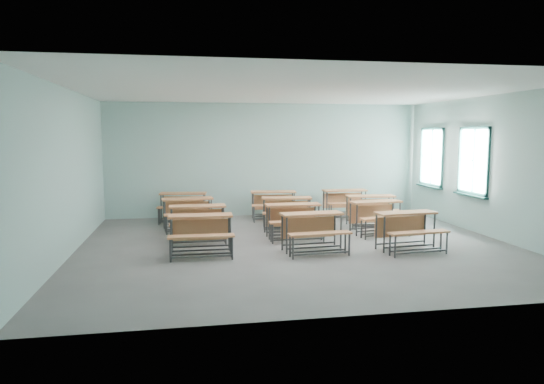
{
  "coord_description": "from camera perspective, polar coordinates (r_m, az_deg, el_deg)",
  "views": [
    {
      "loc": [
        -2.27,
        -9.72,
        2.32
      ],
      "look_at": [
        -0.33,
        1.2,
        1.0
      ],
      "focal_mm": 32.0,
      "sensor_mm": 36.0,
      "label": 1
    }
  ],
  "objects": [
    {
      "name": "desk_unit_r3c2",
      "position": [
        13.77,
        8.67,
        -0.81
      ],
      "size": [
        1.24,
        0.83,
        0.77
      ],
      "rotation": [
        0.0,
        0.0,
        -0.01
      ],
      "color": "#B16A40",
      "rests_on": "ground"
    },
    {
      "name": "desk_unit_r1c0",
      "position": [
        10.72,
        -8.72,
        -2.97
      ],
      "size": [
        1.24,
        0.84,
        0.77
      ],
      "rotation": [
        0.0,
        0.0,
        0.02
      ],
      "color": "#B16A40",
      "rests_on": "ground"
    },
    {
      "name": "desk_unit_r2c0",
      "position": [
        12.01,
        -9.83,
        -1.95
      ],
      "size": [
        1.32,
        0.97,
        0.77
      ],
      "rotation": [
        0.0,
        0.0,
        0.12
      ],
      "color": "#B16A40",
      "rests_on": "ground"
    },
    {
      "name": "desk_unit_r3c0",
      "position": [
        13.13,
        -10.45,
        -1.22
      ],
      "size": [
        1.32,
        0.96,
        0.77
      ],
      "rotation": [
        0.0,
        0.0,
        -0.12
      ],
      "color": "#B16A40",
      "rests_on": "ground"
    },
    {
      "name": "desk_unit_r3c1",
      "position": [
        13.27,
        0.19,
        -1.02
      ],
      "size": [
        1.29,
        0.92,
        0.77
      ],
      "rotation": [
        0.0,
        0.0,
        -0.08
      ],
      "color": "#B16A40",
      "rests_on": "ground"
    },
    {
      "name": "desk_unit_r0c2",
      "position": [
        10.08,
        15.75,
        -3.77
      ],
      "size": [
        1.31,
        0.95,
        0.77
      ],
      "rotation": [
        0.0,
        0.0,
        0.1
      ],
      "color": "#B16A40",
      "rests_on": "ground"
    },
    {
      "name": "desk_unit_r2c2",
      "position": [
        12.59,
        11.63,
        -1.59
      ],
      "size": [
        1.27,
        0.88,
        0.77
      ],
      "rotation": [
        0.0,
        0.0,
        -0.05
      ],
      "color": "#B16A40",
      "rests_on": "ground"
    },
    {
      "name": "desk_unit_r1c2",
      "position": [
        11.56,
        12.32,
        -2.34
      ],
      "size": [
        1.33,
        0.98,
        0.77
      ],
      "rotation": [
        0.0,
        0.0,
        0.13
      ],
      "color": "#B16A40",
      "rests_on": "ground"
    },
    {
      "name": "desk_unit_r2c1",
      "position": [
        11.99,
        1.77,
        -1.86
      ],
      "size": [
        1.33,
        0.98,
        0.77
      ],
      "rotation": [
        0.0,
        0.0,
        -0.13
      ],
      "color": "#B16A40",
      "rests_on": "ground"
    },
    {
      "name": "desk_unit_r0c1",
      "position": [
        9.63,
        4.9,
        -4.02
      ],
      "size": [
        1.29,
        0.92,
        0.77
      ],
      "rotation": [
        0.0,
        0.0,
        0.08
      ],
      "color": "#B16A40",
      "rests_on": "ground"
    },
    {
      "name": "desk_unit_r0c0",
      "position": [
        9.46,
        -8.37,
        -4.27
      ],
      "size": [
        1.24,
        0.84,
        0.77
      ],
      "rotation": [
        0.0,
        0.0,
        -0.01
      ],
      "color": "#B16A40",
      "rests_on": "ground"
    },
    {
      "name": "room",
      "position": [
        10.06,
        3.5,
        2.67
      ],
      "size": [
        9.04,
        8.04,
        3.24
      ],
      "color": "slate",
      "rests_on": "ground"
    },
    {
      "name": "desk_unit_r1c1",
      "position": [
        10.84,
        2.58,
        -2.79
      ],
      "size": [
        1.23,
        0.83,
        0.77
      ],
      "rotation": [
        0.0,
        0.0,
        -0.0
      ],
      "color": "#B16A40",
      "rests_on": "ground"
    }
  ]
}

